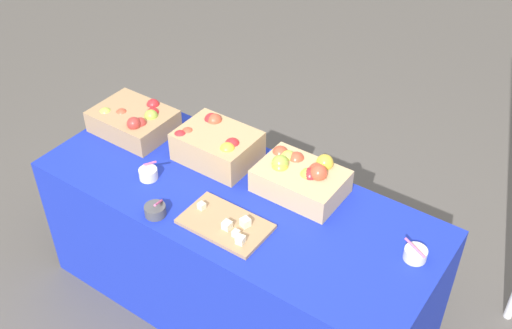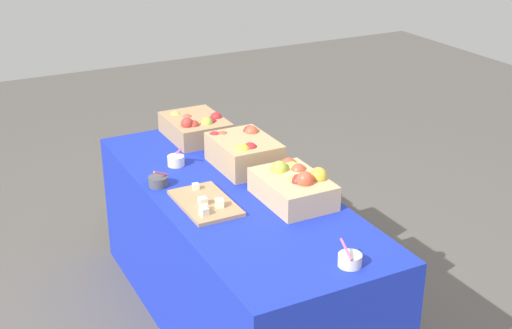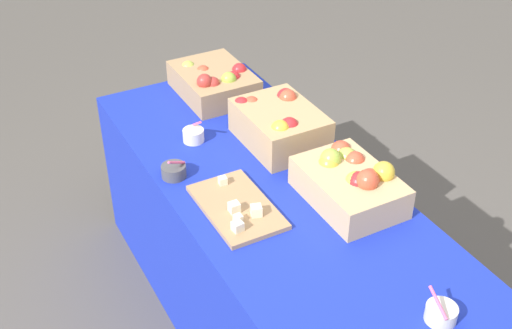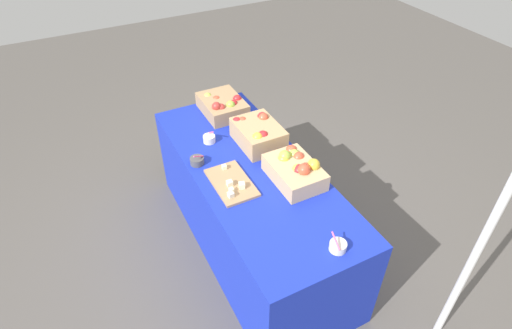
# 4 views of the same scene
# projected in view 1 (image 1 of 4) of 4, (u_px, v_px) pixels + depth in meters

# --- Properties ---
(ground_plane) EXTENTS (10.00, 10.00, 0.00)m
(ground_plane) POSITION_uv_depth(u_px,v_px,m) (238.00, 300.00, 3.24)
(ground_plane) COLOR #56514C
(table) EXTENTS (1.90, 0.76, 0.74)m
(table) POSITION_uv_depth(u_px,v_px,m) (237.00, 252.00, 3.01)
(table) COLOR #192DB7
(table) RESTS_ON ground_plane
(apple_crate_left) EXTENTS (0.40, 0.30, 0.16)m
(apple_crate_left) POSITION_uv_depth(u_px,v_px,m) (134.00, 120.00, 3.14)
(apple_crate_left) COLOR tan
(apple_crate_left) RESTS_ON table
(apple_crate_middle) EXTENTS (0.37, 0.28, 0.18)m
(apple_crate_middle) POSITION_uv_depth(u_px,v_px,m) (216.00, 144.00, 2.95)
(apple_crate_middle) COLOR tan
(apple_crate_middle) RESTS_ON table
(apple_crate_right) EXTENTS (0.39, 0.27, 0.17)m
(apple_crate_right) POSITION_uv_depth(u_px,v_px,m) (300.00, 177.00, 2.77)
(apple_crate_right) COLOR tan
(apple_crate_right) RESTS_ON table
(cutting_board_front) EXTENTS (0.38, 0.23, 0.06)m
(cutting_board_front) POSITION_uv_depth(u_px,v_px,m) (226.00, 224.00, 2.62)
(cutting_board_front) COLOR tan
(cutting_board_front) RESTS_ON table
(sample_bowl_near) EXTENTS (0.10, 0.09, 0.10)m
(sample_bowl_near) POSITION_uv_depth(u_px,v_px,m) (415.00, 254.00, 2.46)
(sample_bowl_near) COLOR silver
(sample_bowl_near) RESTS_ON table
(sample_bowl_mid) EXTENTS (0.09, 0.09, 0.11)m
(sample_bowl_mid) POSITION_uv_depth(u_px,v_px,m) (148.00, 174.00, 2.86)
(sample_bowl_mid) COLOR silver
(sample_bowl_mid) RESTS_ON table
(sample_bowl_far) EXTENTS (0.09, 0.10, 0.10)m
(sample_bowl_far) POSITION_uv_depth(u_px,v_px,m) (155.00, 210.00, 2.67)
(sample_bowl_far) COLOR #4C4C51
(sample_bowl_far) RESTS_ON table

